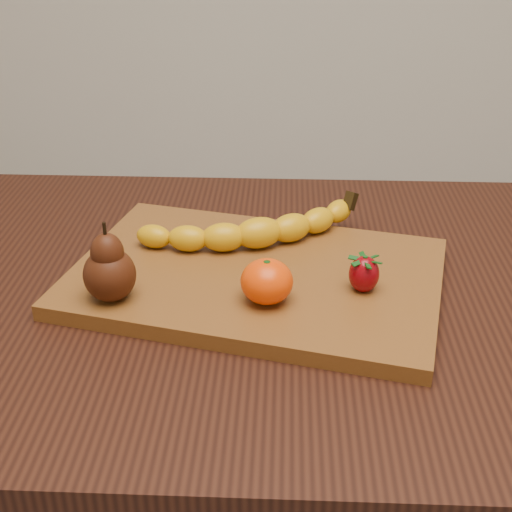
{
  "coord_description": "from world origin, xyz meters",
  "views": [
    {
      "loc": [
        0.03,
        -0.77,
        1.22
      ],
      "look_at": [
        -0.01,
        -0.0,
        0.8
      ],
      "focal_mm": 50.0,
      "sensor_mm": 36.0,
      "label": 1
    }
  ],
  "objects_px": {
    "pear": "(108,262)",
    "cutting_board": "(256,277)",
    "mandarin": "(267,281)",
    "table": "(260,347)"
  },
  "relations": [
    {
      "from": "table",
      "to": "mandarin",
      "type": "distance_m",
      "value": 0.16
    },
    {
      "from": "table",
      "to": "pear",
      "type": "bearing_deg",
      "value": -156.93
    },
    {
      "from": "cutting_board",
      "to": "mandarin",
      "type": "distance_m",
      "value": 0.08
    },
    {
      "from": "table",
      "to": "mandarin",
      "type": "xyz_separation_m",
      "value": [
        0.01,
        -0.07,
        0.14
      ]
    },
    {
      "from": "table",
      "to": "pear",
      "type": "distance_m",
      "value": 0.25
    },
    {
      "from": "table",
      "to": "mandarin",
      "type": "bearing_deg",
      "value": -82.34
    },
    {
      "from": "mandarin",
      "to": "pear",
      "type": "bearing_deg",
      "value": -179.89
    },
    {
      "from": "pear",
      "to": "cutting_board",
      "type": "bearing_deg",
      "value": 23.44
    },
    {
      "from": "cutting_board",
      "to": "table",
      "type": "bearing_deg",
      "value": 24.5
    },
    {
      "from": "cutting_board",
      "to": "mandarin",
      "type": "xyz_separation_m",
      "value": [
        0.02,
        -0.07,
        0.04
      ]
    }
  ]
}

